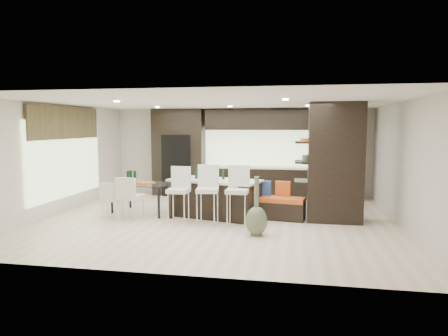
% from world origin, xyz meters
% --- Properties ---
extents(ground, '(8.00, 8.00, 0.00)m').
position_xyz_m(ground, '(0.00, 0.00, 0.00)').
color(ground, beige).
rests_on(ground, ground).
extents(back_wall, '(8.00, 0.02, 2.70)m').
position_xyz_m(back_wall, '(0.00, 3.50, 1.35)').
color(back_wall, beige).
rests_on(back_wall, ground).
extents(left_wall, '(0.02, 7.00, 2.70)m').
position_xyz_m(left_wall, '(-4.00, 0.00, 1.35)').
color(left_wall, beige).
rests_on(left_wall, ground).
extents(right_wall, '(0.02, 7.00, 2.70)m').
position_xyz_m(right_wall, '(4.00, 0.00, 1.35)').
color(right_wall, beige).
rests_on(right_wall, ground).
extents(ceiling, '(8.00, 7.00, 0.02)m').
position_xyz_m(ceiling, '(0.00, 0.00, 2.70)').
color(ceiling, white).
rests_on(ceiling, ground).
extents(window_left, '(0.04, 3.20, 1.90)m').
position_xyz_m(window_left, '(-3.96, 0.20, 1.35)').
color(window_left, '#B2D199').
rests_on(window_left, left_wall).
extents(window_back, '(3.40, 0.04, 1.20)m').
position_xyz_m(window_back, '(0.60, 3.46, 1.55)').
color(window_back, '#B2D199').
rests_on(window_back, back_wall).
extents(stone_accent, '(0.08, 3.00, 0.80)m').
position_xyz_m(stone_accent, '(-3.93, 0.20, 2.25)').
color(stone_accent, brown).
rests_on(stone_accent, left_wall).
extents(ceiling_spots, '(4.00, 3.00, 0.02)m').
position_xyz_m(ceiling_spots, '(0.00, 0.25, 2.68)').
color(ceiling_spots, white).
rests_on(ceiling_spots, ceiling).
extents(back_cabinetry, '(6.80, 0.68, 2.70)m').
position_xyz_m(back_cabinetry, '(0.50, 3.17, 1.35)').
color(back_cabinetry, black).
rests_on(back_cabinetry, ground).
extents(refrigerator, '(0.90, 0.68, 1.90)m').
position_xyz_m(refrigerator, '(-1.90, 3.12, 0.95)').
color(refrigerator, black).
rests_on(refrigerator, ground).
extents(partition_column, '(1.20, 0.80, 2.70)m').
position_xyz_m(partition_column, '(2.60, 0.40, 1.35)').
color(partition_column, black).
rests_on(partition_column, ground).
extents(kitchen_island, '(2.33, 1.45, 0.90)m').
position_xyz_m(kitchen_island, '(-0.17, 0.30, 0.45)').
color(kitchen_island, black).
rests_on(kitchen_island, ground).
extents(stool_left, '(0.46, 0.46, 1.02)m').
position_xyz_m(stool_left, '(-0.83, -0.49, 0.51)').
color(stool_left, silver).
rests_on(stool_left, ground).
extents(stool_mid, '(0.52, 0.52, 1.06)m').
position_xyz_m(stool_mid, '(-0.17, -0.50, 0.53)').
color(stool_mid, silver).
rests_on(stool_mid, ground).
extents(stool_right, '(0.48, 0.48, 1.06)m').
position_xyz_m(stool_right, '(0.49, -0.50, 0.53)').
color(stool_right, silver).
rests_on(stool_right, ground).
extents(bench, '(1.40, 0.71, 0.51)m').
position_xyz_m(bench, '(1.28, 0.35, 0.26)').
color(bench, black).
rests_on(bench, ground).
extents(floor_vase, '(0.47, 0.47, 1.18)m').
position_xyz_m(floor_vase, '(0.97, -1.17, 0.59)').
color(floor_vase, '#4E5B41').
rests_on(floor_vase, ground).
extents(dining_table, '(1.74, 1.26, 0.75)m').
position_xyz_m(dining_table, '(-2.02, 0.42, 0.38)').
color(dining_table, white).
rests_on(dining_table, ground).
extents(chair_near, '(0.57, 0.57, 0.94)m').
position_xyz_m(chair_near, '(-2.02, -0.36, 0.47)').
color(chair_near, silver).
rests_on(chair_near, ground).
extents(chair_far, '(0.49, 0.49, 0.82)m').
position_xyz_m(chair_far, '(-2.50, -0.32, 0.41)').
color(chair_far, silver).
rests_on(chair_far, ground).
extents(chair_end, '(0.61, 0.61, 0.87)m').
position_xyz_m(chair_end, '(-0.92, 0.42, 0.43)').
color(chair_end, silver).
rests_on(chair_end, ground).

